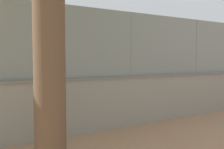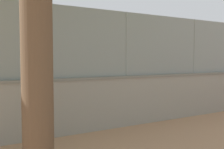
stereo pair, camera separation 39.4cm
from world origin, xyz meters
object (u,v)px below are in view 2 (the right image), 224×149
player_crossing_court (170,83)px  sports_ball (8,74)px  player_foreground_swinging (41,81)px  player_at_service_line (12,75)px

player_crossing_court → sports_ball: size_ratio=9.50×
player_crossing_court → player_foreground_swinging: (5.66, -5.39, -0.08)m
player_crossing_court → sports_ball: 13.22m
player_at_service_line → player_crossing_court: bearing=116.5°
player_at_service_line → sports_ball: size_ratio=9.16×
player_at_service_line → player_crossing_court: (-6.31, 12.68, 0.04)m
player_foreground_swinging → sports_ball: size_ratio=8.81×
player_at_service_line → sports_ball: bearing=69.9°
sports_ball → player_at_service_line: bearing=-110.1°
player_crossing_court → player_at_service_line: bearing=-63.5°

